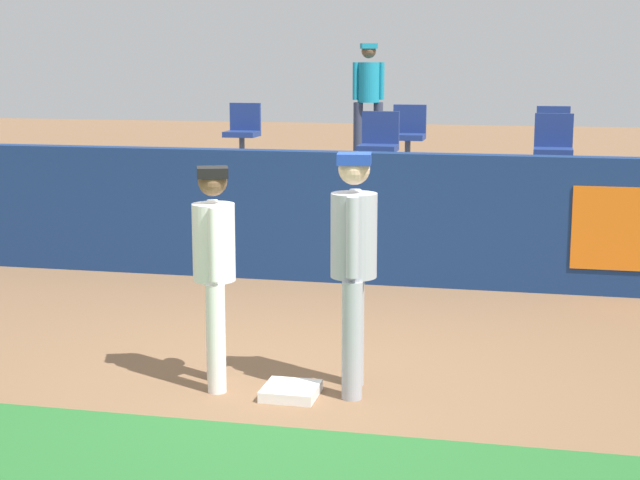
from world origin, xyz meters
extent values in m
plane|color=brown|center=(0.00, 0.00, 0.00)|extent=(60.00, 60.00, 0.00)
cube|color=white|center=(0.15, -0.19, 0.04)|extent=(0.40, 0.40, 0.08)
cylinder|color=white|center=(-0.52, 0.07, 0.41)|extent=(0.14, 0.14, 0.83)
cylinder|color=white|center=(-0.41, -0.21, 0.41)|extent=(0.14, 0.14, 0.83)
cylinder|color=white|center=(-0.46, -0.07, 1.12)|extent=(0.41, 0.41, 0.58)
sphere|color=brown|center=(-0.46, -0.07, 1.57)|extent=(0.22, 0.22, 0.22)
cube|color=black|center=(-0.46, -0.07, 1.64)|extent=(0.29, 0.29, 0.08)
cylinder|color=white|center=(-0.53, 0.11, 1.14)|extent=(0.08, 0.08, 0.55)
cylinder|color=white|center=(-0.40, -0.25, 1.14)|extent=(0.08, 0.08, 0.55)
ellipsoid|color=brown|center=(-0.44, 0.14, 0.90)|extent=(0.18, 0.23, 0.28)
cylinder|color=#9EA3AD|center=(0.56, 0.18, 0.44)|extent=(0.15, 0.15, 0.88)
cylinder|color=#9EA3AD|center=(0.61, -0.14, 0.44)|extent=(0.15, 0.15, 0.88)
cylinder|color=#9EA3AD|center=(0.58, 0.02, 1.20)|extent=(0.39, 0.39, 0.62)
sphere|color=beige|center=(0.58, 0.02, 1.68)|extent=(0.23, 0.23, 0.23)
cube|color=#193899|center=(0.58, 0.02, 1.76)|extent=(0.27, 0.27, 0.08)
cylinder|color=#9EA3AD|center=(0.56, 0.23, 1.22)|extent=(0.09, 0.09, 0.58)
cylinder|color=#9EA3AD|center=(0.61, -0.18, 1.22)|extent=(0.09, 0.09, 0.58)
cube|color=navy|center=(0.00, 3.64, 0.73)|extent=(18.00, 0.24, 1.46)
cube|color=#59595E|center=(0.00, 6.21, 0.49)|extent=(18.00, 4.80, 0.98)
cylinder|color=#4C4C51|center=(2.06, 6.81, 1.18)|extent=(0.08, 0.08, 0.40)
cube|color=navy|center=(2.06, 6.81, 1.38)|extent=(0.45, 0.44, 0.08)
cube|color=navy|center=(2.06, 7.00, 1.62)|extent=(0.45, 0.06, 0.40)
cylinder|color=#4C4C51|center=(2.05, 5.01, 1.18)|extent=(0.08, 0.08, 0.40)
cube|color=navy|center=(2.05, 5.01, 1.38)|extent=(0.45, 0.44, 0.08)
cube|color=navy|center=(2.05, 5.20, 1.62)|extent=(0.45, 0.06, 0.40)
cylinder|color=#4C4C51|center=(0.08, 6.81, 1.18)|extent=(0.08, 0.08, 0.40)
cube|color=navy|center=(0.08, 6.81, 1.38)|extent=(0.46, 0.44, 0.08)
cube|color=navy|center=(0.08, 7.00, 1.62)|extent=(0.46, 0.06, 0.40)
cylinder|color=#4C4C51|center=(-2.35, 6.81, 1.18)|extent=(0.08, 0.08, 0.40)
cube|color=navy|center=(-2.35, 6.81, 1.38)|extent=(0.46, 0.44, 0.08)
cube|color=navy|center=(-2.35, 7.00, 1.62)|extent=(0.46, 0.06, 0.40)
cylinder|color=#4C4C51|center=(-0.05, 5.01, 1.18)|extent=(0.08, 0.08, 0.40)
cube|color=navy|center=(-0.05, 5.01, 1.38)|extent=(0.46, 0.44, 0.08)
cube|color=navy|center=(-0.05, 5.20, 1.62)|extent=(0.46, 0.06, 0.40)
cylinder|color=#33384C|center=(-0.48, 7.70, 1.40)|extent=(0.14, 0.14, 0.84)
cylinder|color=#33384C|center=(-0.77, 7.60, 1.40)|extent=(0.14, 0.14, 0.84)
cylinder|color=teal|center=(-0.63, 7.65, 2.11)|extent=(0.41, 0.41, 0.59)
sphere|color=brown|center=(-0.63, 7.65, 2.57)|extent=(0.22, 0.22, 0.22)
cube|color=teal|center=(-0.63, 7.65, 2.64)|extent=(0.29, 0.29, 0.08)
cylinder|color=teal|center=(-0.44, 7.72, 2.13)|extent=(0.09, 0.09, 0.55)
cylinder|color=teal|center=(-0.81, 7.59, 2.13)|extent=(0.09, 0.09, 0.55)
camera|label=1|loc=(1.88, -6.94, 2.48)|focal=55.20mm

